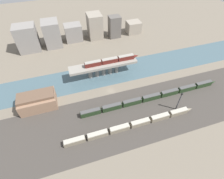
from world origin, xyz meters
name	(u,v)px	position (x,y,z in m)	size (l,w,h in m)	color
ground_plane	(111,91)	(0.00, 0.00, 0.00)	(400.00, 400.00, 0.00)	#756B5B
railbed_yard	(122,118)	(0.00, -24.00, 0.00)	(280.00, 42.00, 0.01)	#423D38
river_water	(104,75)	(0.00, 18.41, 0.00)	(320.00, 26.00, 0.01)	#47606B
bridge	(103,66)	(0.00, 18.41, 7.96)	(50.82, 9.09, 10.40)	gray
train_on_bridge	(112,60)	(6.56, 18.41, 12.17)	(41.58, 3.02, 3.64)	#5B1E19
train_yard_near	(132,125)	(3.33, -31.70, 1.75)	(80.74, 2.91, 3.58)	gray
train_yard_mid	(153,97)	(24.74, -15.71, 1.98)	(100.05, 2.68, 4.03)	#23381E
warehouse_building	(38,101)	(-48.24, 1.25, 5.02)	(22.59, 13.64, 10.57)	#937056
signal_tower	(179,101)	(34.94, -28.10, 7.57)	(1.00, 0.77, 14.93)	#4C4C51
city_block_far_left	(27,38)	(-53.54, 71.32, 11.58)	(17.78, 13.86, 23.17)	gray
city_block_left	(52,34)	(-32.35, 72.99, 11.57)	(14.25, 15.84, 23.13)	gray
city_block_center	(73,33)	(-13.21, 76.78, 7.80)	(15.51, 12.26, 15.59)	gray
city_block_right	(95,26)	(7.76, 76.07, 11.49)	(13.03, 15.03, 22.99)	gray
city_block_far_right	(115,27)	(26.11, 71.17, 10.29)	(10.84, 9.04, 20.57)	#605B56
city_block_tall	(133,27)	(47.18, 73.44, 5.72)	(13.55, 11.61, 11.43)	gray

